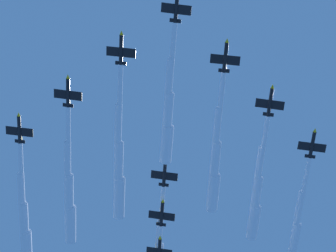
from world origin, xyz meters
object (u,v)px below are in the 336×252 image
at_px(jet_starboard_inner, 119,163).
at_px(jet_port_mid, 257,193).
at_px(jet_port_outer, 294,242).
at_px(jet_port_inner, 215,160).
at_px(jet_lead, 168,111).
at_px(jet_starboard_mid, 69,193).
at_px(jet_starboard_outer, 24,219).

distance_m(jet_starboard_inner, jet_port_mid, 44.15).
bearing_deg(jet_port_outer, jet_port_mid, 84.35).
bearing_deg(jet_port_inner, jet_port_outer, -100.82).
relative_size(jet_lead, jet_starboard_mid, 0.94).
relative_size(jet_port_outer, jet_starboard_outer, 1.10).
bearing_deg(jet_starboard_mid, jet_port_mid, -148.42).
distance_m(jet_port_inner, jet_port_outer, 41.00).
height_order(jet_starboard_mid, jet_starboard_outer, jet_starboard_outer).
height_order(jet_port_inner, jet_starboard_mid, jet_port_inner).
height_order(jet_port_inner, jet_port_mid, jet_port_mid).
bearing_deg(jet_starboard_inner, jet_starboard_mid, -1.29).
relative_size(jet_port_inner, jet_port_outer, 0.94).
height_order(jet_starboard_inner, jet_port_outer, jet_port_outer).
bearing_deg(jet_starboard_mid, jet_starboard_outer, -4.04).
distance_m(jet_lead, jet_port_outer, 62.08).
relative_size(jet_starboard_inner, jet_port_mid, 1.15).
distance_m(jet_starboard_inner, jet_starboard_outer, 36.66).
height_order(jet_port_mid, jet_starboard_outer, jet_port_mid).
xyz_separation_m(jet_port_inner, jet_port_mid, (-5.43, -17.45, 1.55)).
height_order(jet_starboard_mid, jet_port_outer, jet_port_outer).
relative_size(jet_starboard_inner, jet_starboard_mid, 1.07).
xyz_separation_m(jet_port_mid, jet_port_outer, (-2.25, -22.77, 0.47)).
bearing_deg(jet_port_outer, jet_starboard_inner, 57.89).
bearing_deg(jet_port_inner, jet_starboard_mid, 16.48).
bearing_deg(jet_port_inner, jet_starboard_inner, 27.43).
xyz_separation_m(jet_port_inner, jet_starboard_inner, (26.03, 13.51, 1.01)).
height_order(jet_starboard_inner, jet_port_mid, jet_port_mid).
distance_m(jet_lead, jet_starboard_mid, 40.59).
relative_size(jet_port_inner, jet_port_mid, 1.06).
bearing_deg(jet_starboard_inner, jet_port_mid, -135.46).
height_order(jet_lead, jet_port_mid, jet_port_mid).
height_order(jet_lead, jet_port_inner, jet_lead).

